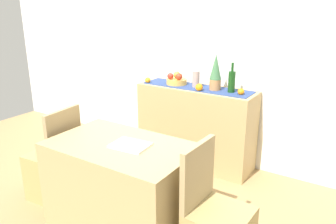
% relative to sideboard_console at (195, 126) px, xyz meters
% --- Properties ---
extents(ground_plane, '(6.40, 6.40, 0.02)m').
position_rel_sideboard_console_xyz_m(ground_plane, '(-0.08, -0.92, -0.46)').
color(ground_plane, '#9B7C50').
rests_on(ground_plane, ground).
extents(room_wall_rear, '(6.40, 0.06, 2.70)m').
position_rel_sideboard_console_xyz_m(room_wall_rear, '(-0.08, 0.26, 0.90)').
color(room_wall_rear, silver).
rests_on(room_wall_rear, ground).
extents(sideboard_console, '(1.32, 0.42, 0.90)m').
position_rel_sideboard_console_xyz_m(sideboard_console, '(0.00, 0.00, 0.00)').
color(sideboard_console, tan).
rests_on(sideboard_console, ground).
extents(table_runner, '(1.24, 0.32, 0.01)m').
position_rel_sideboard_console_xyz_m(table_runner, '(0.00, 0.00, 0.45)').
color(table_runner, navy).
rests_on(table_runner, sideboard_console).
extents(fruit_bowl, '(0.23, 0.23, 0.06)m').
position_rel_sideboard_console_xyz_m(fruit_bowl, '(-0.26, 0.00, 0.49)').
color(fruit_bowl, gold).
rests_on(fruit_bowl, table_runner).
extents(apple_center, '(0.08, 0.08, 0.08)m').
position_rel_sideboard_console_xyz_m(apple_center, '(-0.20, -0.04, 0.56)').
color(apple_center, '#AA331D').
rests_on(apple_center, fruit_bowl).
extents(apple_upper, '(0.08, 0.08, 0.08)m').
position_rel_sideboard_console_xyz_m(apple_upper, '(-0.27, 0.03, 0.55)').
color(apple_upper, '#90AF33').
rests_on(apple_upper, fruit_bowl).
extents(apple_rear, '(0.07, 0.07, 0.07)m').
position_rel_sideboard_console_xyz_m(apple_rear, '(-0.31, -0.05, 0.55)').
color(apple_rear, '#A72F22').
rests_on(apple_rear, fruit_bowl).
extents(wine_bottle, '(0.07, 0.07, 0.31)m').
position_rel_sideboard_console_xyz_m(wine_bottle, '(0.40, 0.00, 0.57)').
color(wine_bottle, '#143E14').
rests_on(wine_bottle, sideboard_console).
extents(ceramic_vase, '(0.08, 0.08, 0.18)m').
position_rel_sideboard_console_xyz_m(ceramic_vase, '(-0.01, 0.00, 0.54)').
color(ceramic_vase, '#A28C85').
rests_on(ceramic_vase, sideboard_console).
extents(potted_plant, '(0.12, 0.12, 0.39)m').
position_rel_sideboard_console_xyz_m(potted_plant, '(0.22, 0.00, 0.64)').
color(potted_plant, '#AD7747').
rests_on(potted_plant, sideboard_console).
extents(orange_loose_far, '(0.07, 0.07, 0.07)m').
position_rel_sideboard_console_xyz_m(orange_loose_far, '(0.52, -0.03, 0.48)').
color(orange_loose_far, orange).
rests_on(orange_loose_far, sideboard_console).
extents(orange_loose_mid, '(0.08, 0.08, 0.08)m').
position_rel_sideboard_console_xyz_m(orange_loose_mid, '(0.09, -0.12, 0.49)').
color(orange_loose_mid, orange).
rests_on(orange_loose_mid, sideboard_console).
extents(orange_loose_end, '(0.06, 0.06, 0.06)m').
position_rel_sideboard_console_xyz_m(orange_loose_end, '(-0.58, -0.11, 0.48)').
color(orange_loose_end, orange).
rests_on(orange_loose_end, sideboard_console).
extents(dining_table, '(1.14, 0.70, 0.74)m').
position_rel_sideboard_console_xyz_m(dining_table, '(0.07, -1.36, -0.08)').
color(dining_table, tan).
rests_on(dining_table, ground).
extents(open_book, '(0.30, 0.23, 0.02)m').
position_rel_sideboard_console_xyz_m(open_book, '(0.15, -1.35, 0.30)').
color(open_book, white).
rests_on(open_book, dining_table).
extents(chair_near_window, '(0.43, 0.43, 0.90)m').
position_rel_sideboard_console_xyz_m(chair_near_window, '(-0.77, -1.36, -0.18)').
color(chair_near_window, '#A29154').
rests_on(chair_near_window, ground).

